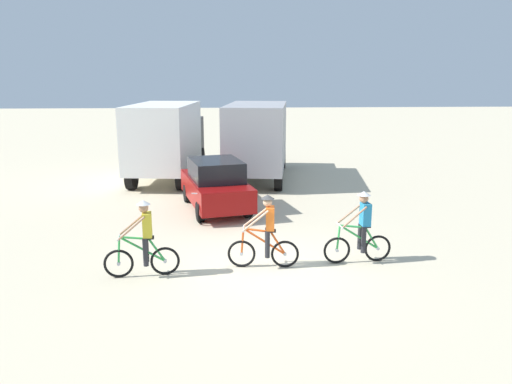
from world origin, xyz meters
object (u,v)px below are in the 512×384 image
at_px(bicycle_spare, 202,207).
at_px(box_truck_white_box, 167,137).
at_px(box_truck_grey_hauler, 258,137).
at_px(cyclist_near_camera, 361,230).
at_px(sedan_parked, 216,185).
at_px(cyclist_orange_shirt, 144,241).
at_px(cyclist_cowboy_hat, 266,234).

bearing_deg(bicycle_spare, box_truck_white_box, 105.53).
distance_m(box_truck_grey_hauler, cyclist_near_camera, 10.60).
relative_size(box_truck_white_box, box_truck_grey_hauler, 0.99).
distance_m(sedan_parked, cyclist_orange_shirt, 5.96).
xyz_separation_m(sedan_parked, cyclist_orange_shirt, (-1.53, -5.77, -0.04)).
relative_size(sedan_parked, cyclist_cowboy_hat, 2.47).
relative_size(box_truck_grey_hauler, cyclist_orange_shirt, 3.85).
bearing_deg(cyclist_near_camera, sedan_parked, 125.20).
bearing_deg(sedan_parked, box_truck_white_box, 112.34).
height_order(sedan_parked, cyclist_cowboy_hat, cyclist_cowboy_hat).
bearing_deg(box_truck_white_box, cyclist_cowboy_hat, -71.88).
xyz_separation_m(box_truck_grey_hauler, cyclist_cowboy_hat, (-0.47, -10.57, -1.03)).
bearing_deg(cyclist_cowboy_hat, box_truck_grey_hauler, 87.48).
bearing_deg(box_truck_grey_hauler, bicycle_spare, -109.25).
xyz_separation_m(box_truck_white_box, bicycle_spare, (1.82, -6.54, -1.48)).
bearing_deg(cyclist_orange_shirt, sedan_parked, 75.16).
distance_m(box_truck_white_box, cyclist_orange_shirt, 11.28).
distance_m(cyclist_near_camera, bicycle_spare, 5.81).
bearing_deg(cyclist_near_camera, bicycle_spare, 134.91).
height_order(box_truck_grey_hauler, bicycle_spare, box_truck_grey_hauler).
height_order(cyclist_cowboy_hat, bicycle_spare, cyclist_cowboy_hat).
bearing_deg(box_truck_grey_hauler, cyclist_near_camera, -79.67).
bearing_deg(cyclist_orange_shirt, cyclist_near_camera, 6.22).
bearing_deg(cyclist_near_camera, cyclist_cowboy_hat, -175.33).
xyz_separation_m(cyclist_orange_shirt, cyclist_cowboy_hat, (2.84, 0.37, -0.00)).
distance_m(box_truck_grey_hauler, cyclist_cowboy_hat, 10.63).
height_order(box_truck_grey_hauler, cyclist_orange_shirt, box_truck_grey_hauler).
xyz_separation_m(box_truck_white_box, sedan_parked, (2.24, -5.45, -0.99)).
relative_size(cyclist_cowboy_hat, cyclist_near_camera, 1.00).
bearing_deg(cyclist_cowboy_hat, box_truck_white_box, 108.12).
distance_m(box_truck_white_box, sedan_parked, 5.97).
xyz_separation_m(sedan_parked, cyclist_near_camera, (3.67, -5.20, -0.04)).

